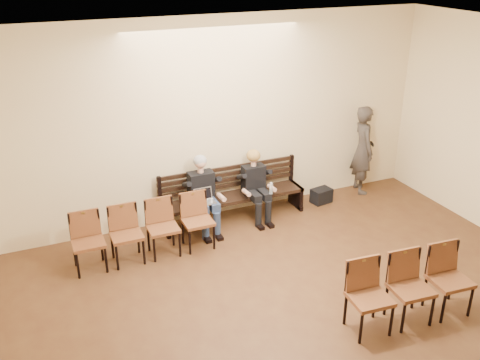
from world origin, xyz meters
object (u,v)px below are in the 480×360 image
object	(u,v)px
seated_man	(203,195)
chair_row_back	(411,290)
passerby	(364,143)
chair_row_front	(145,232)
bag	(321,196)
seated_woman	(256,189)
laptop	(206,204)
water_bottle	(271,194)
bench	(233,207)

from	to	relation	value
seated_man	chair_row_back	xyz separation A→B (m)	(1.58, -3.39, -0.16)
passerby	chair_row_front	world-z (taller)	passerby
bag	chair_row_front	size ratio (longest dim) A/B	0.17
seated_woman	laptop	bearing A→B (deg)	-168.13
water_bottle	bag	xyz separation A→B (m)	(1.26, 0.36, -0.42)
seated_man	water_bottle	world-z (taller)	seated_man
seated_man	chair_row_front	world-z (taller)	seated_man
water_bottle	passerby	xyz separation A→B (m)	(2.24, 0.51, 0.44)
bench	passerby	size ratio (longest dim) A/B	1.30
seated_man	seated_woman	bearing A→B (deg)	0.00
seated_man	water_bottle	size ratio (longest dim) A/B	5.95
chair_row_back	chair_row_front	bearing A→B (deg)	138.23
seated_woman	bag	world-z (taller)	seated_woman
passerby	chair_row_back	distance (m)	4.06
seated_man	chair_row_front	xyz separation A→B (m)	(-1.15, -0.53, -0.19)
seated_woman	laptop	xyz separation A→B (m)	(-1.01, -0.21, -0.00)
bench	water_bottle	distance (m)	0.75
seated_woman	water_bottle	world-z (taller)	seated_woman
seated_woman	passerby	distance (m)	2.44
water_bottle	chair_row_front	size ratio (longest dim) A/B	0.10
seated_woman	bag	distance (m)	1.48
bench	water_bottle	world-z (taller)	water_bottle
bench	seated_man	xyz separation A→B (m)	(-0.60, -0.12, 0.41)
bag	chair_row_back	world-z (taller)	chair_row_back
chair_row_front	laptop	bearing A→B (deg)	16.37
seated_woman	water_bottle	distance (m)	0.33
bench	chair_row_front	size ratio (longest dim) A/B	1.19
water_bottle	chair_row_back	bearing A→B (deg)	-81.73
bag	passerby	distance (m)	1.31
chair_row_front	chair_row_back	size ratio (longest dim) A/B	1.29
water_bottle	chair_row_back	distance (m)	3.12
bag	passerby	size ratio (longest dim) A/B	0.19
seated_man	bag	xyz separation A→B (m)	(2.39, 0.07, -0.50)
water_bottle	passerby	size ratio (longest dim) A/B	0.11
passerby	chair_row_front	bearing A→B (deg)	113.89
chair_row_back	laptop	bearing A→B (deg)	121.48
bench	bag	distance (m)	1.79
passerby	chair_row_front	size ratio (longest dim) A/B	0.92
laptop	chair_row_back	bearing A→B (deg)	-77.51
seated_man	chair_row_front	bearing A→B (deg)	-155.17
water_bottle	chair_row_front	world-z (taller)	chair_row_front
water_bottle	chair_row_back	xyz separation A→B (m)	(0.45, -3.09, -0.09)
laptop	passerby	xyz separation A→B (m)	(3.40, 0.43, 0.44)
seated_man	bench	bearing A→B (deg)	11.33
bag	laptop	bearing A→B (deg)	-173.43
seated_woman	chair_row_back	xyz separation A→B (m)	(0.60, -3.39, -0.10)
water_bottle	passerby	bearing A→B (deg)	12.97
seated_man	laptop	distance (m)	0.23
chair_row_back	seated_woman	bearing A→B (deg)	104.65
seated_man	water_bottle	bearing A→B (deg)	-14.64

